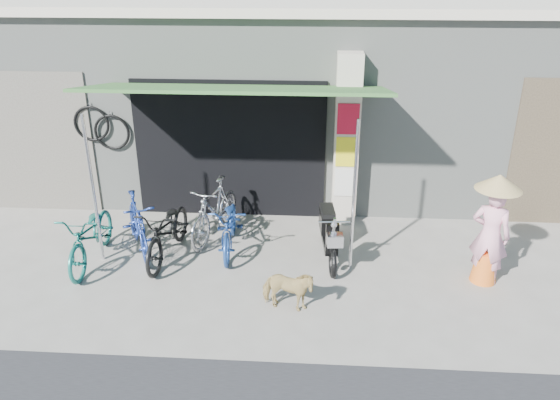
# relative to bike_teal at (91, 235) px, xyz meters

# --- Properties ---
(ground) EXTENTS (80.00, 80.00, 0.00)m
(ground) POSITION_rel_bike_teal_xyz_m (3.10, -0.67, -0.46)
(ground) COLOR gray
(ground) RESTS_ON ground
(bicycle_shop) EXTENTS (12.30, 5.30, 3.66)m
(bicycle_shop) POSITION_rel_bike_teal_xyz_m (3.10, 4.42, 1.37)
(bicycle_shop) COLOR gray
(bicycle_shop) RESTS_ON ground
(shop_pillar) EXTENTS (0.42, 0.44, 3.00)m
(shop_pillar) POSITION_rel_bike_teal_xyz_m (3.95, 1.78, 1.03)
(shop_pillar) COLOR beige
(shop_pillar) RESTS_ON ground
(awning) EXTENTS (4.60, 1.88, 2.72)m
(awning) POSITION_rel_bike_teal_xyz_m (2.20, 0.96, 2.05)
(awning) COLOR #2F5B29
(awning) RESTS_ON ground
(neighbour_left) EXTENTS (2.60, 0.06, 2.60)m
(neighbour_left) POSITION_rel_bike_teal_xyz_m (-1.90, 1.92, 0.84)
(neighbour_left) COLOR #6B665B
(neighbour_left) RESTS_ON ground
(bike_teal) EXTENTS (0.66, 1.78, 0.93)m
(bike_teal) POSITION_rel_bike_teal_xyz_m (0.00, 0.00, 0.00)
(bike_teal) COLOR #17675C
(bike_teal) RESTS_ON ground
(bike_blue) EXTENTS (1.15, 1.65, 0.97)m
(bike_blue) POSITION_rel_bike_teal_xyz_m (0.63, 0.34, 0.02)
(bike_blue) COLOR navy
(bike_blue) RESTS_ON ground
(bike_black) EXTENTS (0.78, 1.81, 0.93)m
(bike_black) POSITION_rel_bike_teal_xyz_m (1.15, 0.23, -0.00)
(bike_black) COLOR black
(bike_black) RESTS_ON ground
(bike_silver) EXTENTS (0.93, 1.75, 1.01)m
(bike_silver) POSITION_rel_bike_teal_xyz_m (1.75, 0.95, 0.04)
(bike_silver) COLOR #999A9E
(bike_silver) RESTS_ON ground
(bike_navy) EXTENTS (0.66, 1.66, 0.86)m
(bike_navy) POSITION_rel_bike_teal_xyz_m (2.08, 0.54, -0.03)
(bike_navy) COLOR navy
(bike_navy) RESTS_ON ground
(street_dog) EXTENTS (0.79, 0.47, 0.62)m
(street_dog) POSITION_rel_bike_teal_xyz_m (3.09, -1.09, -0.15)
(street_dog) COLOR tan
(street_dog) RESTS_ON ground
(moped) EXTENTS (0.46, 1.61, 0.91)m
(moped) POSITION_rel_bike_teal_xyz_m (3.66, 0.42, -0.05)
(moped) COLOR black
(moped) RESTS_ON ground
(nun) EXTENTS (0.65, 0.64, 1.68)m
(nun) POSITION_rel_bike_teal_xyz_m (5.94, -0.16, 0.38)
(nun) COLOR #EEA0B8
(nun) RESTS_ON ground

